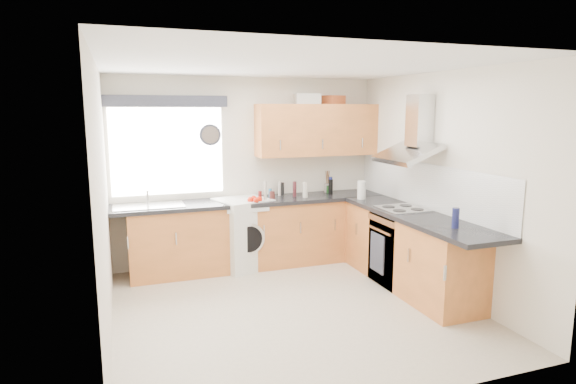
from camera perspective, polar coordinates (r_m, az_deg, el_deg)
name	(u,v)px	position (r m, az deg, el deg)	size (l,w,h in m)	color
ground_plane	(293,308)	(5.23, 0.54, -13.64)	(3.60, 3.60, 0.00)	beige
ceiling	(293,65)	(4.82, 0.59, 14.78)	(3.60, 3.60, 0.02)	white
wall_back	(247,171)	(6.58, -4.83, 2.49)	(3.60, 0.02, 2.50)	silver
wall_front	(385,235)	(3.28, 11.46, -5.06)	(3.60, 0.02, 2.50)	silver
wall_left	(103,204)	(4.59, -21.06, -1.29)	(0.02, 3.60, 2.50)	silver
wall_right	(441,183)	(5.74, 17.71, 1.00)	(0.02, 3.60, 2.50)	silver
window	(168,151)	(6.35, -14.07, 4.70)	(1.40, 0.02, 1.10)	silver
window_blind	(166,101)	(6.24, -14.23, 10.40)	(1.50, 0.18, 0.14)	#292A34
splashback	(424,185)	(5.98, 15.87, 0.75)	(0.01, 3.00, 0.54)	white
base_cab_back	(247,235)	(6.43, -4.93, -5.13)	(3.00, 0.58, 0.86)	#B1642E
base_cab_corner	(355,226)	(6.98, 7.93, -3.99)	(0.60, 0.60, 0.86)	#B1642E
base_cab_right	(409,252)	(5.87, 14.13, -6.86)	(0.58, 2.10, 0.86)	#B1642E
worktop_back	(254,201)	(6.35, -4.09, -1.10)	(3.60, 0.62, 0.05)	black
worktop_right	(417,216)	(5.63, 15.07, -2.82)	(0.62, 2.42, 0.05)	black
sink	(149,203)	(6.12, -16.18, -1.25)	(0.84, 0.46, 0.10)	#BCBCBC
oven	(401,249)	(5.98, 13.25, -6.55)	(0.56, 0.58, 0.85)	black
hob_plate	(403,209)	(5.87, 13.43, -1.93)	(0.52, 0.52, 0.01)	#BCBCBC
extractor_hood	(413,136)	(5.81, 14.60, 6.41)	(0.52, 0.78, 0.66)	#BCBCBC
upper_cabinets	(317,130)	(6.67, 3.48, 7.35)	(1.70, 0.35, 0.70)	#B1642E
washing_machine	(243,233)	(6.40, -5.35, -4.90)	(0.63, 0.61, 0.92)	silver
wall_clock	(210,135)	(6.38, -9.17, 6.70)	(0.28, 0.28, 0.04)	#292A34
casserole	(307,99)	(6.71, 2.22, 10.97)	(0.34, 0.25, 0.14)	silver
storage_box	(334,100)	(6.87, 5.42, 10.81)	(0.26, 0.22, 0.12)	#BA5428
utensil_pot	(327,188)	(6.90, 4.69, 0.51)	(0.09, 0.09, 0.13)	gray
kitchen_roll	(362,190)	(6.40, 8.71, 0.23)	(0.11, 0.11, 0.24)	silver
tomato_cluster	(255,199)	(6.13, -3.95, -0.89)	(0.17, 0.17, 0.08)	red
jar_0	(331,187)	(6.72, 5.08, 0.61)	(0.06, 0.06, 0.21)	black
jar_1	(265,191)	(6.21, -2.72, 0.11)	(0.04, 0.04, 0.26)	#A39A8B
jar_2	(279,189)	(6.59, -1.02, 0.40)	(0.04, 0.04, 0.19)	#B6AA9B
jar_3	(305,190)	(6.45, 2.06, 0.26)	(0.07, 0.07, 0.21)	#B8AE9C
jar_4	(282,189)	(6.64, -0.77, 0.38)	(0.07, 0.07, 0.17)	black
jar_5	(328,189)	(6.82, 4.78, 0.31)	(0.05, 0.05, 0.10)	#194518
jar_6	(272,196)	(6.30, -1.90, -0.42)	(0.07, 0.07, 0.11)	#431B17
jar_7	(295,189)	(6.52, 0.78, 0.36)	(0.05, 0.05, 0.21)	#3E161A
jar_8	(260,196)	(6.22, -3.34, -0.48)	(0.05, 0.05, 0.13)	#5C1313
jar_9	(330,186)	(6.73, 5.06, 0.77)	(0.05, 0.05, 0.24)	navy
jar_10	(270,193)	(6.43, -2.12, -0.15)	(0.04, 0.04, 0.12)	#1D638C
bottle_0	(456,218)	(5.07, 19.24, -2.93)	(0.07, 0.07, 0.21)	#161B4D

